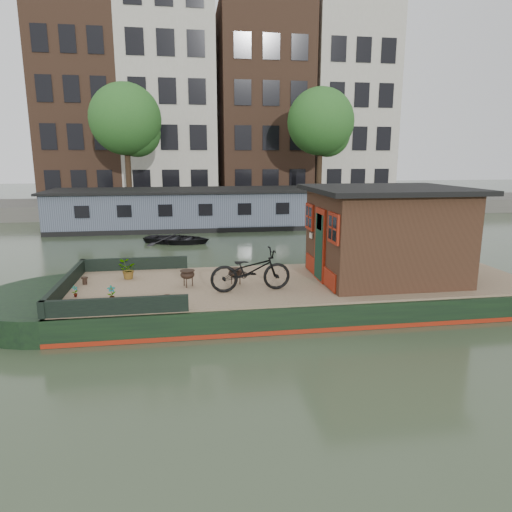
{
  "coord_description": "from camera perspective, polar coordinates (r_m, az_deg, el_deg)",
  "views": [
    {
      "loc": [
        -3.0,
        -11.21,
        3.84
      ],
      "look_at": [
        -1.18,
        0.5,
        1.25
      ],
      "focal_mm": 32.0,
      "sensor_mm": 36.0,
      "label": 1
    }
  ],
  "objects": [
    {
      "name": "bicycle",
      "position": [
        10.98,
        -0.68,
        -1.78
      ],
      "size": [
        1.99,
        0.8,
        1.03
      ],
      "primitive_type": "imported",
      "rotation": [
        0.0,
        0.0,
        1.63
      ],
      "color": "black",
      "rests_on": "houseboat_deck"
    },
    {
      "name": "bollard_port",
      "position": [
        12.42,
        -20.62,
        -2.92
      ],
      "size": [
        0.17,
        0.17,
        0.19
      ],
      "primitive_type": "cylinder",
      "color": "black",
      "rests_on": "houseboat_deck"
    },
    {
      "name": "cabin",
      "position": [
        12.51,
        15.82,
        2.83
      ],
      "size": [
        4.0,
        3.5,
        2.42
      ],
      "color": "black",
      "rests_on": "houseboat_deck"
    },
    {
      "name": "potted_plant_a",
      "position": [
        10.8,
        -17.61,
        -4.47
      ],
      "size": [
        0.22,
        0.19,
        0.36
      ],
      "primitive_type": "imported",
      "rotation": [
        0.0,
        0.0,
        0.42
      ],
      "color": "brown",
      "rests_on": "houseboat_deck"
    },
    {
      "name": "tree_right",
      "position": [
        31.7,
        8.29,
        15.92
      ],
      "size": [
        4.4,
        4.4,
        7.4
      ],
      "color": "#332316",
      "rests_on": "quay"
    },
    {
      "name": "brazier_rear",
      "position": [
        11.57,
        -2.59,
        -2.61
      ],
      "size": [
        0.46,
        0.46,
        0.42
      ],
      "primitive_type": null,
      "rotation": [
        0.0,
        0.0,
        0.2
      ],
      "color": "black",
      "rests_on": "houseboat_deck"
    },
    {
      "name": "potted_plant_e",
      "position": [
        11.39,
        -21.68,
        -4.13
      ],
      "size": [
        0.17,
        0.17,
        0.27
      ],
      "primitive_type": "imported",
      "rotation": [
        0.0,
        0.0,
        0.85
      ],
      "color": "maroon",
      "rests_on": "houseboat_deck"
    },
    {
      "name": "houseboat_hull",
      "position": [
        11.89,
        -0.34,
        -5.14
      ],
      "size": [
        14.01,
        4.02,
        0.6
      ],
      "color": "black",
      "rests_on": "ground"
    },
    {
      "name": "ground",
      "position": [
        12.23,
        5.88,
        -6.05
      ],
      "size": [
        120.0,
        120.0,
        0.0
      ],
      "primitive_type": "plane",
      "color": "#2C3A24",
      "rests_on": "ground"
    },
    {
      "name": "tree_left",
      "position": [
        30.54,
        -15.7,
        15.75
      ],
      "size": [
        4.4,
        4.4,
        7.4
      ],
      "color": "#332316",
      "rests_on": "quay"
    },
    {
      "name": "dinghy",
      "position": [
        20.99,
        -9.8,
        2.47
      ],
      "size": [
        3.6,
        3.1,
        0.63
      ],
      "primitive_type": "imported",
      "rotation": [
        0.0,
        0.0,
        1.2
      ],
      "color": "black",
      "rests_on": "ground"
    },
    {
      "name": "potted_plant_c",
      "position": [
        12.57,
        -15.81,
        -1.66
      ],
      "size": [
        0.47,
        0.42,
        0.51
      ],
      "primitive_type": "imported",
      "rotation": [
        0.0,
        0.0,
        3.18
      ],
      "color": "#B53A34",
      "rests_on": "houseboat_deck"
    },
    {
      "name": "bow_bulwark",
      "position": [
        11.8,
        -18.63,
        -3.15
      ],
      "size": [
        3.0,
        4.0,
        0.35
      ],
      "color": "black",
      "rests_on": "houseboat_deck"
    },
    {
      "name": "bollard_stbd",
      "position": [
        10.27,
        -11.06,
        -5.41
      ],
      "size": [
        0.18,
        0.18,
        0.21
      ],
      "primitive_type": "cylinder",
      "color": "black",
      "rests_on": "houseboat_deck"
    },
    {
      "name": "far_houseboat",
      "position": [
        25.55,
        -2.02,
        5.87
      ],
      "size": [
        20.4,
        4.4,
        2.11
      ],
      "color": "#4E5769",
      "rests_on": "ground"
    },
    {
      "name": "quay",
      "position": [
        32.04,
        -3.41,
        6.24
      ],
      "size": [
        60.0,
        6.0,
        0.9
      ],
      "primitive_type": "cube",
      "color": "#47443F",
      "rests_on": "ground"
    },
    {
      "name": "brazier_front",
      "position": [
        11.54,
        -8.55,
        -2.79
      ],
      "size": [
        0.51,
        0.51,
        0.42
      ],
      "primitive_type": null,
      "rotation": [
        0.0,
        0.0,
        0.39
      ],
      "color": "black",
      "rests_on": "houseboat_deck"
    },
    {
      "name": "townhouse_row",
      "position": [
        39.05,
        -4.35,
        18.26
      ],
      "size": [
        27.25,
        8.0,
        16.5
      ],
      "color": "brown",
      "rests_on": "ground"
    },
    {
      "name": "houseboat_deck",
      "position": [
        12.05,
        5.95,
        -3.22
      ],
      "size": [
        11.8,
        3.8,
        0.05
      ],
      "primitive_type": "cube",
      "color": "#91755A",
      "rests_on": "houseboat_hull"
    }
  ]
}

